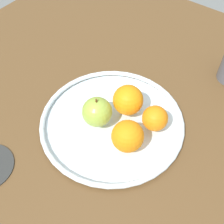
# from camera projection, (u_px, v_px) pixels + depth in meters

# --- Properties ---
(ground_plane) EXTENTS (1.25, 1.25, 0.04)m
(ground_plane) POSITION_uv_depth(u_px,v_px,m) (112.00, 129.00, 0.74)
(ground_plane) COLOR brown
(fruit_bowl) EXTENTS (0.35, 0.35, 0.02)m
(fruit_bowl) POSITION_uv_depth(u_px,v_px,m) (112.00, 122.00, 0.72)
(fruit_bowl) COLOR silver
(fruit_bowl) RESTS_ON ground_plane
(apple) EXTENTS (0.07, 0.07, 0.08)m
(apple) POSITION_uv_depth(u_px,v_px,m) (97.00, 112.00, 0.68)
(apple) COLOR #98B540
(apple) RESTS_ON fruit_bowl
(orange_back_right) EXTENTS (0.07, 0.07, 0.07)m
(orange_back_right) POSITION_uv_depth(u_px,v_px,m) (128.00, 100.00, 0.70)
(orange_back_right) COLOR orange
(orange_back_right) RESTS_ON fruit_bowl
(orange_front_right) EXTENTS (0.06, 0.06, 0.06)m
(orange_front_right) POSITION_uv_depth(u_px,v_px,m) (155.00, 118.00, 0.67)
(orange_front_right) COLOR orange
(orange_front_right) RESTS_ON fruit_bowl
(orange_center) EXTENTS (0.07, 0.07, 0.07)m
(orange_center) POSITION_uv_depth(u_px,v_px,m) (128.00, 136.00, 0.64)
(orange_center) COLOR orange
(orange_center) RESTS_ON fruit_bowl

